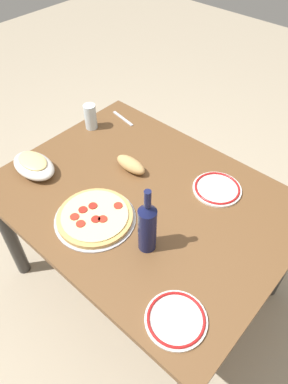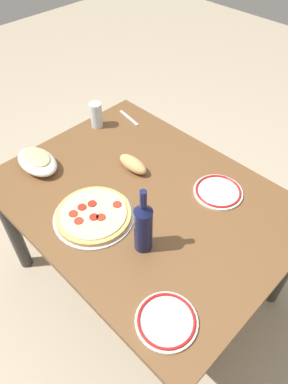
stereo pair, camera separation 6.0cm
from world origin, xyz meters
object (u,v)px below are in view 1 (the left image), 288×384
at_px(dining_table, 144,213).
at_px(side_plate_near, 176,319).
at_px(wine_bottle, 147,226).
at_px(bread_loaf, 131,165).
at_px(water_glass, 90,117).
at_px(baked_pasta_dish, 34,165).
at_px(side_plate_far, 217,188).
at_px(pepperoni_pizza, 95,217).

bearing_deg(dining_table, side_plate_near, -37.50).
distance_m(wine_bottle, bread_loaf, 0.45).
bearing_deg(water_glass, baked_pasta_dish, -81.53).
bearing_deg(water_glass, side_plate_near, -28.30).
xyz_separation_m(dining_table, side_plate_near, (0.45, -0.35, 0.12)).
bearing_deg(side_plate_near, side_plate_far, 111.64).
xyz_separation_m(baked_pasta_dish, water_glass, (-0.06, 0.41, 0.03)).
distance_m(water_glass, side_plate_far, 0.77).
bearing_deg(dining_table, pepperoni_pizza, -105.86).
bearing_deg(bread_loaf, water_glass, 164.94).
bearing_deg(bread_loaf, baked_pasta_dish, -136.81).
relative_size(baked_pasta_dish, water_glass, 1.77).
height_order(pepperoni_pizza, bread_loaf, bread_loaf).
bearing_deg(water_glass, pepperoni_pizza, -41.03).
bearing_deg(water_glass, dining_table, -19.40).
bearing_deg(wine_bottle, side_plate_far, 85.79).
xyz_separation_m(pepperoni_pizza, water_glass, (-0.49, 0.42, 0.05)).
distance_m(side_plate_near, bread_loaf, 0.75).
xyz_separation_m(dining_table, water_glass, (-0.55, 0.19, 0.18)).
relative_size(baked_pasta_dish, side_plate_far, 1.10).
distance_m(dining_table, wine_bottle, 0.35).
xyz_separation_m(baked_pasta_dish, side_plate_far, (0.71, 0.47, -0.03)).
relative_size(side_plate_near, bread_loaf, 1.26).
xyz_separation_m(pepperoni_pizza, bread_loaf, (-0.10, 0.32, 0.02)).
bearing_deg(side_plate_far, bread_loaf, -157.17).
height_order(wine_bottle, water_glass, wine_bottle).
relative_size(wine_bottle, side_plate_near, 1.46).
bearing_deg(pepperoni_pizza, bread_loaf, 107.05).
xyz_separation_m(pepperoni_pizza, baked_pasta_dish, (-0.43, 0.01, 0.03)).
distance_m(wine_bottle, side_plate_far, 0.45).
distance_m(pepperoni_pizza, baked_pasta_dish, 0.43).
height_order(dining_table, side_plate_far, side_plate_far).
bearing_deg(pepperoni_pizza, side_plate_far, 59.67).
distance_m(baked_pasta_dish, wine_bottle, 0.68).
xyz_separation_m(baked_pasta_dish, side_plate_near, (0.94, -0.13, -0.03)).
bearing_deg(wine_bottle, pepperoni_pizza, -170.05).
distance_m(baked_pasta_dish, bread_loaf, 0.45).
relative_size(water_glass, side_plate_far, 0.62).
xyz_separation_m(dining_table, pepperoni_pizza, (-0.07, -0.23, 0.12)).
height_order(pepperoni_pizza, baked_pasta_dish, baked_pasta_dish).
bearing_deg(bread_loaf, pepperoni_pizza, -72.95).
height_order(pepperoni_pizza, water_glass, water_glass).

